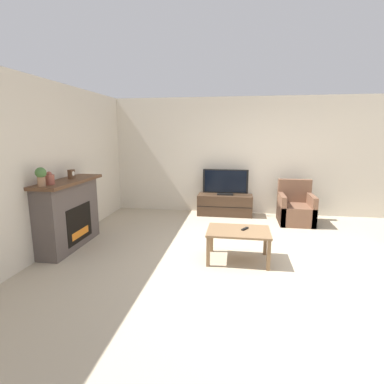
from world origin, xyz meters
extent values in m
plane|color=tan|center=(0.00, 0.00, 0.00)|extent=(24.00, 24.00, 0.00)
cube|color=beige|center=(0.00, 2.77, 1.35)|extent=(12.00, 0.06, 2.70)
cube|color=beige|center=(-3.40, 0.00, 1.35)|extent=(0.06, 12.00, 2.70)
cube|color=#564C47|center=(-3.19, 0.07, 0.54)|extent=(0.37, 1.35, 1.09)
cube|color=black|center=(-3.00, 0.07, 0.41)|extent=(0.01, 0.74, 0.60)
cube|color=orange|center=(-3.00, 0.07, 0.25)|extent=(0.01, 0.52, 0.12)
cube|color=brown|center=(-3.16, 0.07, 1.11)|extent=(0.49, 1.47, 0.05)
cylinder|color=#994C3D|center=(-3.17, -0.37, 1.21)|extent=(0.14, 0.14, 0.14)
sphere|color=#994C3D|center=(-3.17, -0.37, 1.29)|extent=(0.08, 0.08, 0.08)
cube|color=brown|center=(-3.17, 0.21, 1.21)|extent=(0.07, 0.11, 0.15)
cylinder|color=white|center=(-3.13, 0.21, 1.22)|extent=(0.00, 0.08, 0.08)
cylinder|color=#936B4C|center=(-3.17, -0.56, 1.21)|extent=(0.11, 0.11, 0.14)
sphere|color=#477038|center=(-3.17, -0.56, 1.34)|extent=(0.15, 0.15, 0.15)
cube|color=#422D1E|center=(-0.71, 2.47, 0.24)|extent=(1.25, 0.46, 0.48)
cube|color=black|center=(-0.71, 2.24, 0.24)|extent=(1.23, 0.01, 0.01)
cube|color=black|center=(-0.71, 2.47, 0.50)|extent=(0.36, 0.18, 0.04)
cube|color=black|center=(-0.71, 2.47, 0.80)|extent=(1.03, 0.03, 0.55)
cube|color=black|center=(-0.71, 2.46, 0.80)|extent=(0.95, 0.01, 0.50)
cube|color=brown|center=(0.80, 2.04, 0.20)|extent=(0.70, 0.76, 0.40)
cube|color=brown|center=(0.80, 2.35, 0.65)|extent=(0.70, 0.14, 0.50)
cube|color=brown|center=(0.50, 2.04, 0.31)|extent=(0.10, 0.76, 0.62)
cube|color=brown|center=(1.10, 2.04, 0.31)|extent=(0.10, 0.76, 0.62)
cube|color=brown|center=(-0.39, -0.06, 0.46)|extent=(0.92, 0.64, 0.03)
cube|color=brown|center=(-0.82, -0.34, 0.22)|extent=(0.05, 0.05, 0.44)
cube|color=brown|center=(0.03, -0.34, 0.22)|extent=(0.05, 0.05, 0.44)
cube|color=brown|center=(-0.82, 0.21, 0.22)|extent=(0.05, 0.05, 0.44)
cube|color=brown|center=(0.03, 0.21, 0.22)|extent=(0.05, 0.05, 0.44)
cube|color=black|center=(-0.30, -0.01, 0.48)|extent=(0.11, 0.15, 0.02)
camera|label=1|loc=(-0.42, -4.35, 1.88)|focal=28.00mm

